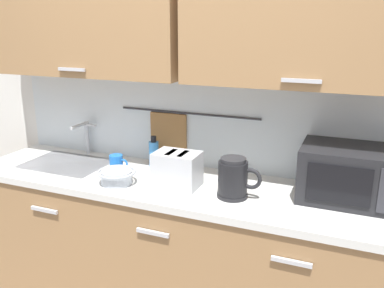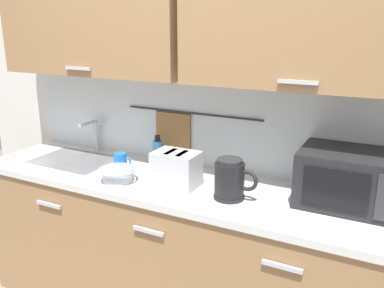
% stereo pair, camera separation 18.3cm
% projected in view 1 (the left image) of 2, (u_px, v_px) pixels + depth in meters
% --- Properties ---
extents(counter_unit, '(2.53, 0.64, 0.90)m').
position_uv_depth(counter_unit, '(177.00, 252.00, 2.41)').
color(counter_unit, '#997047').
rests_on(counter_unit, ground).
extents(back_wall_assembly, '(3.70, 0.41, 2.50)m').
position_uv_depth(back_wall_assembly, '(194.00, 65.00, 2.31)').
color(back_wall_assembly, silver).
rests_on(back_wall_assembly, ground).
extents(sink_faucet, '(0.09, 0.17, 0.22)m').
position_uv_depth(sink_faucet, '(85.00, 134.00, 2.73)').
color(sink_faucet, '#B2B5BA').
rests_on(sink_faucet, counter_unit).
extents(microwave, '(0.46, 0.35, 0.27)m').
position_uv_depth(microwave, '(348.00, 174.00, 2.02)').
color(microwave, black).
rests_on(microwave, counter_unit).
extents(electric_kettle, '(0.23, 0.16, 0.21)m').
position_uv_depth(electric_kettle, '(234.00, 178.00, 2.06)').
color(electric_kettle, black).
rests_on(electric_kettle, counter_unit).
extents(dish_soap_bottle, '(0.06, 0.06, 0.20)m').
position_uv_depth(dish_soap_bottle, '(154.00, 153.00, 2.50)').
color(dish_soap_bottle, '#3F8CD8').
rests_on(dish_soap_bottle, counter_unit).
extents(mug_near_sink, '(0.12, 0.08, 0.09)m').
position_uv_depth(mug_near_sink, '(117.00, 163.00, 2.45)').
color(mug_near_sink, blue).
rests_on(mug_near_sink, counter_unit).
extents(mixing_bowl, '(0.21, 0.21, 0.08)m').
position_uv_depth(mixing_bowl, '(117.00, 176.00, 2.24)').
color(mixing_bowl, '#A5ADB7').
rests_on(mixing_bowl, counter_unit).
extents(toaster, '(0.26, 0.17, 0.19)m').
position_uv_depth(toaster, '(177.00, 169.00, 2.20)').
color(toaster, '#B7BABF').
rests_on(toaster, counter_unit).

